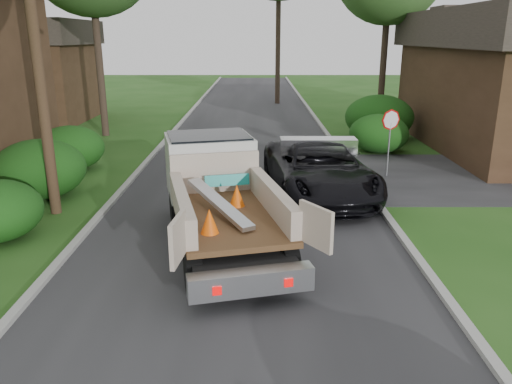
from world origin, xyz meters
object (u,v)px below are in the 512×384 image
at_px(flatbed_truck, 216,185).
at_px(black_pickup, 319,169).
at_px(stop_sign, 390,129).
at_px(utility_pole, 34,28).
at_px(house_left_far, 26,69).

relative_size(flatbed_truck, black_pickup, 1.08).
distance_m(stop_sign, utility_pole, 11.91).
bearing_deg(utility_pole, flatbed_truck, -17.87).
bearing_deg(stop_sign, black_pickup, -141.65).
bearing_deg(flatbed_truck, house_left_far, 111.18).
xyz_separation_m(utility_pole, house_left_far, (-8.02, 17.02, -2.12)).
xyz_separation_m(flatbed_truck, black_pickup, (3.04, 3.36, -0.44)).
height_order(utility_pole, black_pickup, utility_pole).
height_order(flatbed_truck, black_pickup, flatbed_truck).
bearing_deg(black_pickup, utility_pole, -173.76).
height_order(house_left_far, flatbed_truck, house_left_far).
relative_size(stop_sign, flatbed_truck, 0.37).
distance_m(utility_pole, black_pickup, 9.16).
height_order(stop_sign, flatbed_truck, stop_sign).
height_order(utility_pole, house_left_far, utility_pole).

